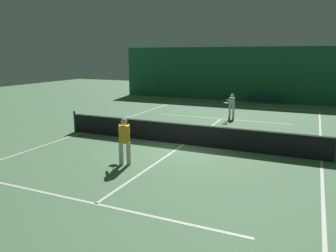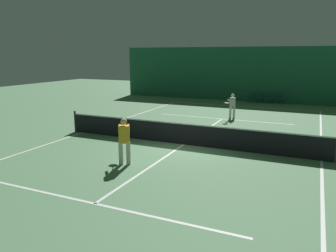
{
  "view_description": "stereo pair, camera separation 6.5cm",
  "coord_description": "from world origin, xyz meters",
  "views": [
    {
      "loc": [
        5.01,
        -12.93,
        3.86
      ],
      "look_at": [
        -0.38,
        -0.85,
        0.97
      ],
      "focal_mm": 35.0,
      "sensor_mm": 36.0,
      "label": 1
    },
    {
      "loc": [
        5.07,
        -12.91,
        3.86
      ],
      "look_at": [
        -0.38,
        -0.85,
        0.97
      ],
      "focal_mm": 35.0,
      "sensor_mm": 36.0,
      "label": 2
    }
  ],
  "objects": [
    {
      "name": "ground_plane",
      "position": [
        0.0,
        0.0,
        0.0
      ],
      "size": [
        60.0,
        60.0,
        0.0
      ],
      "primitive_type": "plane",
      "color": "#56845B"
    },
    {
      "name": "courtside_chair_2",
      "position": [
        1.89,
        14.27,
        0.49
      ],
      "size": [
        0.44,
        0.44,
        0.84
      ],
      "rotation": [
        0.0,
        0.0,
        -1.57
      ],
      "color": "#2D2D2D",
      "rests_on": "ground"
    },
    {
      "name": "court_line_service_near",
      "position": [
        0.0,
        -6.4,
        0.0
      ],
      "size": [
        8.25,
        0.1,
        0.0
      ],
      "color": "white",
      "rests_on": "ground"
    },
    {
      "name": "court_line_baseline_far",
      "position": [
        0.0,
        11.9,
        0.0
      ],
      "size": [
        11.0,
        0.1,
        0.0
      ],
      "color": "white",
      "rests_on": "ground"
    },
    {
      "name": "court_line_sideline_right",
      "position": [
        5.5,
        0.0,
        0.0
      ],
      "size": [
        0.1,
        23.8,
        0.0
      ],
      "color": "white",
      "rests_on": "ground"
    },
    {
      "name": "tennis_net",
      "position": [
        0.0,
        0.0,
        0.51
      ],
      "size": [
        12.0,
        0.1,
        1.07
      ],
      "color": "black",
      "rests_on": "ground"
    },
    {
      "name": "court_line_sideline_left",
      "position": [
        -5.5,
        0.0,
        0.0
      ],
      "size": [
        0.1,
        23.8,
        0.0
      ],
      "color": "white",
      "rests_on": "ground"
    },
    {
      "name": "player_far",
      "position": [
        0.46,
        6.87,
        0.89
      ],
      "size": [
        0.5,
        1.31,
        1.52
      ],
      "rotation": [
        0.0,
        0.0,
        -1.69
      ],
      "color": "beige",
      "rests_on": "ground"
    },
    {
      "name": "backdrop_curtain",
      "position": [
        0.0,
        14.82,
        2.25
      ],
      "size": [
        23.0,
        0.12,
        4.5
      ],
      "color": "#1E5B3D",
      "rests_on": "ground"
    },
    {
      "name": "courtside_chair_0",
      "position": [
        0.32,
        14.27,
        0.49
      ],
      "size": [
        0.44,
        0.44,
        0.84
      ],
      "rotation": [
        0.0,
        0.0,
        -1.57
      ],
      "color": "#2D2D2D",
      "rests_on": "ground"
    },
    {
      "name": "player_near",
      "position": [
        -0.97,
        -3.32,
        0.98
      ],
      "size": [
        1.02,
        1.34,
        1.69
      ],
      "rotation": [
        0.0,
        0.0,
        2.13
      ],
      "color": "beige",
      "rests_on": "ground"
    },
    {
      "name": "courtside_chair_1",
      "position": [
        1.1,
        14.27,
        0.49
      ],
      "size": [
        0.44,
        0.44,
        0.84
      ],
      "rotation": [
        0.0,
        0.0,
        -1.57
      ],
      "color": "#2D2D2D",
      "rests_on": "ground"
    },
    {
      "name": "court_line_centre",
      "position": [
        0.0,
        0.0,
        0.0
      ],
      "size": [
        0.1,
        12.8,
        0.0
      ],
      "color": "white",
      "rests_on": "ground"
    },
    {
      "name": "courtside_chair_3",
      "position": [
        2.67,
        14.27,
        0.49
      ],
      "size": [
        0.44,
        0.44,
        0.84
      ],
      "rotation": [
        0.0,
        0.0,
        -1.57
      ],
      "color": "#2D2D2D",
      "rests_on": "ground"
    },
    {
      "name": "court_line_service_far",
      "position": [
        0.0,
        6.4,
        0.0
      ],
      "size": [
        8.25,
        0.1,
        0.0
      ],
      "color": "white",
      "rests_on": "ground"
    }
  ]
}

